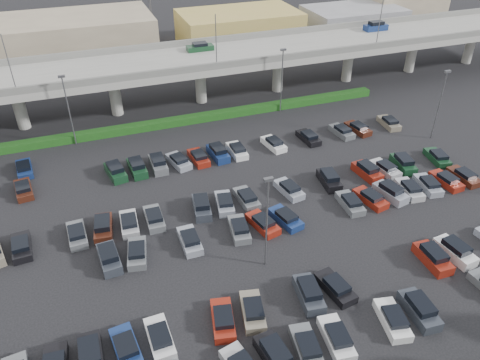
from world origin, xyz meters
name	(u,v)px	position (x,y,z in m)	size (l,w,h in m)	color
ground	(238,218)	(0.00, 0.00, 0.00)	(280.00, 280.00, 0.00)	black
overpass	(168,66)	(-0.18, 32.01, 6.97)	(150.00, 13.00, 15.80)	gray
hedge	(183,120)	(0.00, 25.00, 0.55)	(66.00, 1.60, 1.10)	#134113
parked_cars	(245,237)	(-0.71, -4.05, 0.62)	(63.09, 41.63, 1.67)	#163E22
light_poles	(195,169)	(-4.13, 2.00, 6.24)	(66.90, 48.38, 10.30)	#535358
distant_buildings	(195,29)	(12.38, 61.81, 3.74)	(138.00, 24.00, 9.00)	gray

